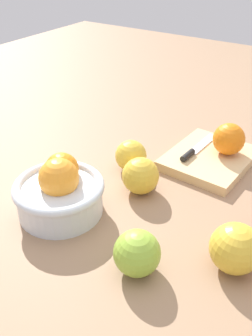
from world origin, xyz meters
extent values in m
plane|color=#997556|center=(0.00, 0.00, 0.00)|extent=(2.40, 2.40, 0.00)
cylinder|color=silver|center=(-0.17, 0.16, 0.03)|extent=(0.16, 0.16, 0.06)
torus|color=silver|center=(-0.17, 0.16, 0.06)|extent=(0.17, 0.17, 0.02)
sphere|color=orange|center=(-0.17, 0.16, 0.07)|extent=(0.07, 0.07, 0.07)
sphere|color=orange|center=(-0.14, 0.18, 0.07)|extent=(0.06, 0.06, 0.06)
cube|color=#DBB77F|center=(0.15, -0.01, 0.01)|extent=(0.21, 0.18, 0.02)
sphere|color=orange|center=(0.18, -0.04, 0.06)|extent=(0.07, 0.07, 0.07)
cube|color=silver|center=(0.18, 0.02, 0.02)|extent=(0.11, 0.03, 0.00)
cylinder|color=black|center=(0.11, 0.03, 0.03)|extent=(0.05, 0.02, 0.01)
sphere|color=#8EB738|center=(-0.22, -0.04, 0.04)|extent=(0.07, 0.07, 0.07)
sphere|color=gold|center=(-0.03, 0.07, 0.04)|extent=(0.08, 0.08, 0.08)
sphere|color=gold|center=(-0.13, -0.16, 0.04)|extent=(0.08, 0.08, 0.08)
sphere|color=gold|center=(0.03, 0.13, 0.03)|extent=(0.07, 0.07, 0.07)
camera|label=1|loc=(-0.57, -0.25, 0.46)|focal=40.13mm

